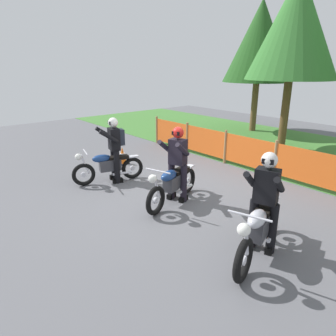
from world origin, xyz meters
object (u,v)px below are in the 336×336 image
object	(u,v)px
rider_lead	(177,162)
motorcycle_third	(108,166)
traffic_cone	(122,156)
motorcycle_lead	(173,184)
rider_third	(115,146)
rider_trailing	(265,199)
motorcycle_trailing	(259,229)

from	to	relation	value
rider_lead	motorcycle_third	bearing A→B (deg)	-90.44
motorcycle_third	traffic_cone	distance (m)	1.62
motorcycle_lead	rider_third	distance (m)	2.09
rider_trailing	rider_third	size ratio (longest dim) A/B	1.00
motorcycle_trailing	rider_third	distance (m)	4.44
motorcycle_third	rider_lead	xyz separation A→B (m)	(2.01, 0.62, 0.49)
motorcycle_trailing	rider_trailing	world-z (taller)	rider_trailing
motorcycle_trailing	motorcycle_third	distance (m)	4.47
rider_trailing	rider_third	world-z (taller)	same
traffic_cone	rider_third	bearing A→B (deg)	-38.31
motorcycle_trailing	rider_trailing	bearing A→B (deg)	-179.43
motorcycle_trailing	rider_lead	xyz separation A→B (m)	(-2.46, 0.46, 0.43)
motorcycle_trailing	rider_third	xyz separation A→B (m)	(-4.41, 0.03, 0.47)
rider_third	rider_lead	bearing A→B (deg)	118.19
motorcycle_lead	rider_third	xyz separation A→B (m)	(-2.01, -0.24, 0.50)
motorcycle_lead	rider_trailing	xyz separation A→B (m)	(2.33, -0.08, 0.46)
motorcycle_lead	motorcycle_trailing	distance (m)	2.41
traffic_cone	motorcycle_lead	bearing A→B (deg)	-12.28
motorcycle_trailing	motorcycle_third	size ratio (longest dim) A/B	1.11
motorcycle_third	traffic_cone	size ratio (longest dim) A/B	3.47
motorcycle_third	rider_trailing	distance (m)	4.44
traffic_cone	motorcycle_trailing	bearing A→B (deg)	-9.85
rider_third	motorcycle_third	bearing A→B (deg)	0.51
motorcycle_trailing	traffic_cone	bearing A→B (deg)	-118.18
rider_third	traffic_cone	xyz separation A→B (m)	(-1.19, 0.94, -0.69)
motorcycle_trailing	motorcycle_third	world-z (taller)	motorcycle_trailing
rider_lead	motorcycle_trailing	bearing A→B (deg)	61.83
rider_third	rider_trailing	bearing A→B (deg)	108.06
motorcycle_lead	motorcycle_trailing	world-z (taller)	motorcycle_trailing
motorcycle_third	traffic_cone	world-z (taller)	motorcycle_third
traffic_cone	rider_trailing	bearing A→B (deg)	-8.02
motorcycle_trailing	motorcycle_lead	bearing A→B (deg)	-114.88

